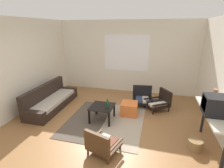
% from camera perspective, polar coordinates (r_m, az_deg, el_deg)
% --- Properties ---
extents(ground_plane, '(7.80, 7.80, 0.00)m').
position_cam_1_polar(ground_plane, '(4.27, -3.24, -16.04)').
color(ground_plane, olive).
extents(far_wall_with_window, '(5.60, 0.13, 2.70)m').
position_cam_1_polar(far_wall_with_window, '(6.59, 4.86, 9.04)').
color(far_wall_with_window, silver).
rests_on(far_wall_with_window, ground).
extents(side_wall_left, '(0.12, 6.60, 2.70)m').
position_cam_1_polar(side_wall_left, '(5.36, -30.68, 4.35)').
color(side_wall_left, silver).
rests_on(side_wall_left, ground).
extents(area_rug, '(2.01, 2.11, 0.01)m').
position_cam_1_polar(area_rug, '(4.72, -2.34, -12.31)').
color(area_rug, '#4C4238').
rests_on(area_rug, ground).
extents(couch, '(0.75, 2.10, 0.73)m').
position_cam_1_polar(couch, '(5.72, -19.79, -5.29)').
color(couch, black).
rests_on(couch, ground).
extents(coffee_table, '(0.62, 0.62, 0.42)m').
position_cam_1_polar(coffee_table, '(4.61, -3.35, -8.29)').
color(coffee_table, black).
rests_on(coffee_table, ground).
extents(armchair_by_window, '(0.69, 0.62, 0.61)m').
position_cam_1_polar(armchair_by_window, '(5.63, 10.10, -4.29)').
color(armchair_by_window, black).
rests_on(armchair_by_window, ground).
extents(armchair_striped_foreground, '(0.70, 0.69, 0.57)m').
position_cam_1_polar(armchair_striped_foreground, '(3.54, -3.43, -19.46)').
color(armchair_striped_foreground, '#472D19').
rests_on(armchair_striped_foreground, ground).
extents(armchair_corner, '(0.84, 0.82, 0.61)m').
position_cam_1_polar(armchair_corner, '(5.45, 15.67, -5.58)').
color(armchair_corner, black).
rests_on(armchair_corner, ground).
extents(ottoman_orange, '(0.50, 0.50, 0.37)m').
position_cam_1_polar(ottoman_orange, '(4.99, 5.81, -8.23)').
color(ottoman_orange, '#D1662D').
rests_on(ottoman_orange, ground).
extents(console_shelf, '(0.46, 1.49, 0.89)m').
position_cam_1_polar(console_shelf, '(3.89, 31.40, -9.27)').
color(console_shelf, beige).
rests_on(console_shelf, ground).
extents(crt_television, '(0.56, 0.40, 0.36)m').
position_cam_1_polar(crt_television, '(3.67, 32.58, -6.21)').
color(crt_television, black).
rests_on(crt_television, console_shelf).
extents(clay_vase, '(0.22, 0.22, 0.37)m').
position_cam_1_polar(clay_vase, '(4.02, 30.99, -4.66)').
color(clay_vase, '#A87047').
rests_on(clay_vase, console_shelf).
extents(glass_bottle, '(0.07, 0.07, 0.24)m').
position_cam_1_polar(glass_bottle, '(4.47, -1.56, -6.65)').
color(glass_bottle, '#194723').
rests_on(glass_bottle, coffee_table).
extents(wicker_basket, '(0.29, 0.29, 0.22)m').
position_cam_1_polar(wicker_basket, '(4.11, 26.08, -17.82)').
color(wicker_basket, olive).
rests_on(wicker_basket, ground).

